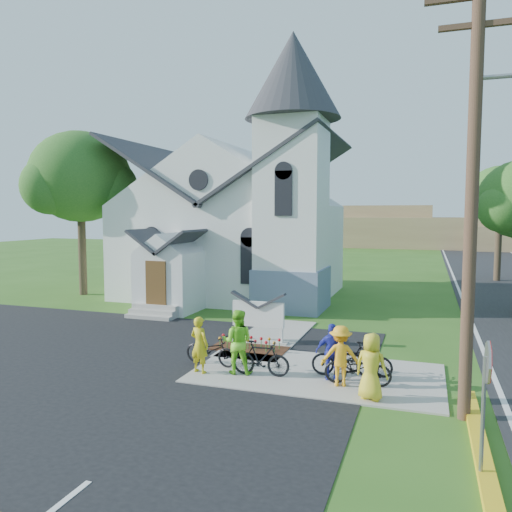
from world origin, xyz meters
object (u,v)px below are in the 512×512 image
at_px(church_sign, 258,315).
at_px(bike_3, 367,359).
at_px(bike_2, 345,359).
at_px(stop_sign, 487,381).
at_px(bike_4, 358,368).
at_px(cyclist_1, 237,341).
at_px(bike_0, 211,350).
at_px(bike_1, 261,358).
at_px(cyclist_3, 341,356).
at_px(cyclist_0, 199,345).
at_px(cyclist_4, 371,366).
at_px(cyclist_2, 332,352).
at_px(utility_pole, 476,178).

distance_m(church_sign, bike_3, 4.78).
xyz_separation_m(church_sign, bike_2, (3.52, -2.76, -0.48)).
height_order(stop_sign, bike_3, stop_sign).
height_order(stop_sign, bike_4, stop_sign).
height_order(church_sign, bike_4, church_sign).
bearing_deg(bike_2, cyclist_1, 95.08).
xyz_separation_m(stop_sign, bike_3, (-2.54, 4.99, -1.27)).
relative_size(cyclist_1, bike_2, 0.98).
relative_size(stop_sign, bike_4, 1.40).
xyz_separation_m(church_sign, bike_0, (-0.50, -3.02, -0.52)).
relative_size(bike_2, bike_4, 1.06).
distance_m(bike_1, cyclist_3, 2.28).
height_order(church_sign, cyclist_0, church_sign).
bearing_deg(bike_4, bike_3, -11.58).
xyz_separation_m(cyclist_1, cyclist_4, (3.84, -0.82, -0.09)).
height_order(stop_sign, cyclist_0, stop_sign).
distance_m(bike_3, bike_4, 0.98).
height_order(bike_0, bike_4, bike_4).
bearing_deg(church_sign, bike_0, -99.40).
bearing_deg(cyclist_4, church_sign, -29.77).
bearing_deg(cyclist_3, bike_2, -102.16).
relative_size(bike_0, bike_2, 0.92).
xyz_separation_m(cyclist_2, bike_2, (0.29, 0.42, -0.29)).
relative_size(bike_1, cyclist_2, 1.05).
relative_size(utility_pole, cyclist_2, 6.39).
height_order(church_sign, stop_sign, stop_sign).
relative_size(church_sign, cyclist_2, 1.41).
distance_m(stop_sign, cyclist_0, 8.05).
xyz_separation_m(cyclist_0, cyclist_1, (1.05, 0.30, 0.10)).
xyz_separation_m(cyclist_0, bike_0, (0.00, 0.77, -0.36)).
relative_size(cyclist_3, bike_3, 1.05).
relative_size(cyclist_1, cyclist_2, 1.18).
bearing_deg(church_sign, cyclist_2, -44.49).
bearing_deg(church_sign, bike_1, -70.12).
distance_m(bike_0, bike_2, 4.03).
height_order(cyclist_2, cyclist_3, cyclist_3).
xyz_separation_m(cyclist_3, bike_3, (0.58, 1.14, -0.35)).
bearing_deg(cyclist_4, bike_2, -45.95).
relative_size(stop_sign, cyclist_2, 1.58).
distance_m(bike_1, bike_2, 2.37).
height_order(bike_1, bike_2, bike_1).
height_order(stop_sign, bike_2, stop_sign).
height_order(stop_sign, bike_0, stop_sign).
relative_size(bike_2, bike_3, 1.23).
height_order(cyclist_0, bike_0, cyclist_0).
height_order(bike_1, cyclist_2, cyclist_2).
bearing_deg(cyclist_1, bike_2, -176.77).
distance_m(bike_3, cyclist_4, 1.95).
distance_m(cyclist_0, bike_4, 4.48).
bearing_deg(bike_4, cyclist_0, 92.08).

